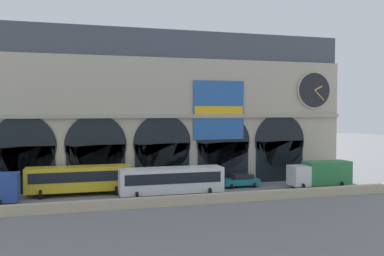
{
  "coord_description": "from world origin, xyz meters",
  "views": [
    {
      "loc": [
        -9.54,
        -42.79,
        9.13
      ],
      "look_at": [
        3.68,
        5.0,
        7.04
      ],
      "focal_mm": 38.29,
      "sensor_mm": 36.0,
      "label": 1
    }
  ],
  "objects": [
    {
      "name": "bus_midwest",
      "position": [
        -9.62,
        2.86,
        1.78
      ],
      "size": [
        11.0,
        3.25,
        3.1
      ],
      "color": "gold",
      "rests_on": "ground"
    },
    {
      "name": "station_building",
      "position": [
        0.04,
        7.74,
        9.22
      ],
      "size": [
        47.8,
        5.91,
        18.92
      ],
      "color": "#B2A891",
      "rests_on": "ground"
    },
    {
      "name": "bus_center",
      "position": [
        -0.17,
        -0.76,
        1.78
      ],
      "size": [
        11.0,
        3.25,
        3.1
      ],
      "color": "white",
      "rests_on": "ground"
    },
    {
      "name": "ground_plane",
      "position": [
        0.0,
        0.0,
        0.0
      ],
      "size": [
        200.0,
        200.0,
        0.0
      ],
      "primitive_type": "plane",
      "color": "slate"
    },
    {
      "name": "box_truck_east",
      "position": [
        17.99,
        -0.36,
        1.7
      ],
      "size": [
        7.5,
        2.91,
        3.12
      ],
      "color": "white",
      "rests_on": "ground"
    },
    {
      "name": "quay_parapet_wall",
      "position": [
        0.0,
        -4.78,
        0.48
      ],
      "size": [
        90.0,
        0.7,
        0.95
      ],
      "primitive_type": "cube",
      "color": "#BCAD8C",
      "rests_on": "ground"
    },
    {
      "name": "car_mideast",
      "position": [
        9.06,
        2.53,
        0.8
      ],
      "size": [
        4.4,
        2.22,
        1.55
      ],
      "color": "#19727A",
      "rests_on": "ground"
    }
  ]
}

